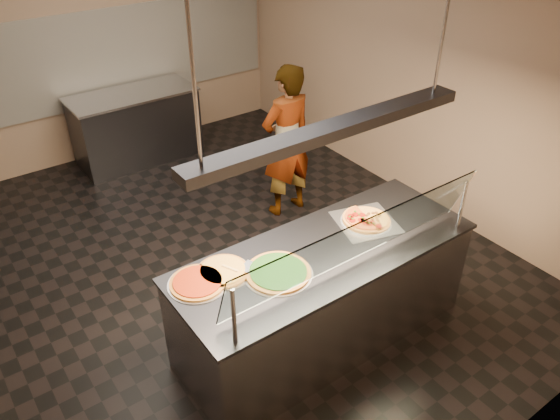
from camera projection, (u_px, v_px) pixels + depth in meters
ground at (223, 257)px, 5.66m from camera, size 5.00×6.00×0.02m
wall_back at (94, 43)px, 6.88m from camera, size 5.00×0.02×3.00m
wall_front at (506, 322)px, 2.79m from camera, size 5.00×0.02×3.00m
wall_right at (410, 69)px, 6.06m from camera, size 0.02×6.00×3.00m
tile_band at (98, 59)px, 6.97m from camera, size 4.90×0.02×1.20m
serving_counter at (323, 295)px, 4.49m from camera, size 2.48×0.94×0.93m
sneeze_guard at (359, 241)px, 3.84m from camera, size 2.24×0.18×0.54m
perforated_tray at (366, 221)px, 4.55m from camera, size 0.59×0.59×0.01m
half_pizza_pepperoni at (358, 222)px, 4.49m from camera, size 0.30×0.43×0.05m
half_pizza_sausage at (374, 216)px, 4.58m from camera, size 0.30×0.43×0.04m
pizza_spinach at (278, 272)px, 3.98m from camera, size 0.51×0.51×0.03m
pizza_cheese at (223, 271)px, 4.00m from camera, size 0.41×0.41×0.03m
pizza_tomato at (198, 282)px, 3.89m from camera, size 0.43×0.43×0.03m
pizza_spatula at (238, 268)px, 4.00m from camera, size 0.25×0.21×0.02m
prep_table at (136, 126)px, 7.24m from camera, size 1.61×0.74×0.93m
worker at (286, 142)px, 5.94m from camera, size 0.64×0.43×1.74m
heat_lamp_housing at (333, 130)px, 3.67m from camera, size 2.30×0.18×0.08m
lamp_rod_left at (194, 82)px, 2.88m from camera, size 0.02×0.02×1.01m
lamp_rod_right at (445, 24)px, 3.86m from camera, size 0.02×0.02×1.01m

